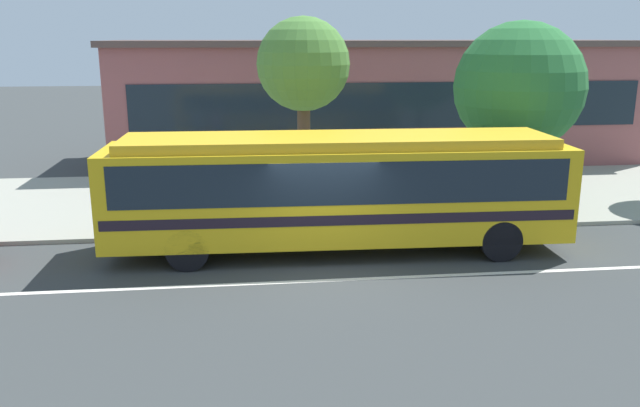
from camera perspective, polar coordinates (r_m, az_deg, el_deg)
ground_plane at (r=15.16m, az=0.34°, el=-5.71°), size 120.00×120.00×0.00m
sidewalk_slab at (r=21.40m, az=-1.80°, el=0.50°), size 60.00×8.00×0.12m
lane_stripe_center at (r=14.41m, az=0.73°, el=-6.79°), size 56.00×0.16×0.01m
transit_bus at (r=15.90m, az=1.62°, el=1.63°), size 11.29×2.76×2.92m
pedestrian_waiting_near_sign at (r=17.78m, az=-13.84°, el=0.79°), size 0.43×0.43×1.75m
pedestrian_walking_along_curb at (r=17.71m, az=-10.98°, el=0.69°), size 0.44×0.44×1.66m
pedestrian_standing_by_tree at (r=17.98m, az=-1.56°, el=1.23°), size 0.45×0.45×1.69m
bus_stop_sign at (r=18.53m, az=12.70°, el=3.17°), size 0.09×0.44×2.48m
street_tree_near_stop at (r=19.43m, az=-1.47°, el=11.99°), size 2.75×2.75×5.71m
street_tree_mid_block at (r=20.68m, az=17.13°, el=9.77°), size 3.91×3.91×5.60m
station_building at (r=28.29m, az=5.00°, el=9.01°), size 22.00×6.60×5.09m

